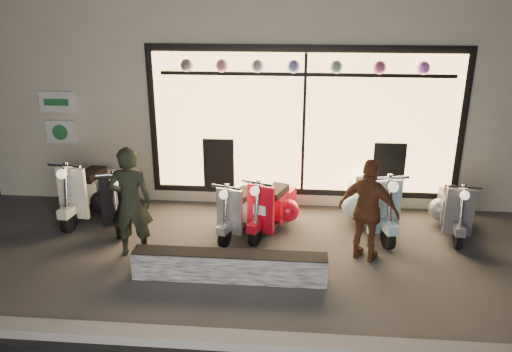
{
  "coord_description": "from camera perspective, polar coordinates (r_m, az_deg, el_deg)",
  "views": [
    {
      "loc": [
        0.7,
        -6.5,
        3.63
      ],
      "look_at": [
        0.09,
        0.6,
        1.05
      ],
      "focal_mm": 35.0,
      "sensor_mm": 36.0,
      "label": 1
    }
  ],
  "objects": [
    {
      "name": "kerb",
      "position": [
        5.78,
        -3.23,
        -18.22
      ],
      "size": [
        40.0,
        0.25,
        0.12
      ],
      "primitive_type": "cube",
      "color": "slate",
      "rests_on": "ground"
    },
    {
      "name": "scooter_grey",
      "position": [
        8.75,
        21.61,
        -3.4
      ],
      "size": [
        0.53,
        1.33,
        0.94
      ],
      "rotation": [
        0.0,
        0.0,
        -0.13
      ],
      "color": "black",
      "rests_on": "ground"
    },
    {
      "name": "scooter_cream",
      "position": [
        9.19,
        -18.31,
        -1.49
      ],
      "size": [
        0.59,
        1.53,
        1.09
      ],
      "rotation": [
        0.0,
        0.0,
        -0.11
      ],
      "color": "black",
      "rests_on": "ground"
    },
    {
      "name": "woman",
      "position": [
        7.26,
        12.74,
        -3.9
      ],
      "size": [
        0.96,
        0.74,
        1.52
      ],
      "primitive_type": "imported",
      "rotation": [
        0.0,
        0.0,
        2.67
      ],
      "color": "brown",
      "rests_on": "ground"
    },
    {
      "name": "man",
      "position": [
        7.4,
        -14.14,
        -2.93
      ],
      "size": [
        0.66,
        0.48,
        1.67
      ],
      "primitive_type": "imported",
      "rotation": [
        0.0,
        0.0,
        3.28
      ],
      "color": "black",
      "rests_on": "ground"
    },
    {
      "name": "graffiti_barrier",
      "position": [
        6.84,
        -3.05,
        -10.24
      ],
      "size": [
        2.62,
        0.28,
        0.4
      ],
      "primitive_type": "cube",
      "color": "black",
      "rests_on": "ground"
    },
    {
      "name": "shop_building",
      "position": [
        11.61,
        1.5,
        12.32
      ],
      "size": [
        10.2,
        6.23,
        4.2
      ],
      "color": "beige",
      "rests_on": "ground"
    },
    {
      "name": "scooter_blue",
      "position": [
        8.42,
        12.96,
        -2.91
      ],
      "size": [
        0.72,
        1.53,
        1.09
      ],
      "rotation": [
        0.0,
        0.0,
        0.23
      ],
      "color": "black",
      "rests_on": "ground"
    },
    {
      "name": "ground",
      "position": [
        7.48,
        -1.06,
        -9.14
      ],
      "size": [
        40.0,
        40.0,
        0.0
      ],
      "primitive_type": "plane",
      "color": "#383533",
      "rests_on": "ground"
    },
    {
      "name": "scooter_black",
      "position": [
        8.81,
        -15.9,
        -2.33
      ],
      "size": [
        0.84,
        1.41,
        1.03
      ],
      "rotation": [
        0.0,
        0.0,
        0.41
      ],
      "color": "black",
      "rests_on": "ground"
    },
    {
      "name": "scooter_red",
      "position": [
        8.19,
        2.09,
        -3.41
      ],
      "size": [
        0.76,
        1.35,
        0.98
      ],
      "rotation": [
        0.0,
        0.0,
        -0.37
      ],
      "color": "black",
      "rests_on": "ground"
    },
    {
      "name": "scooter_silver",
      "position": [
        8.15,
        -1.55,
        -3.66
      ],
      "size": [
        0.67,
        1.29,
        0.93
      ],
      "rotation": [
        0.0,
        0.0,
        -0.31
      ],
      "color": "black",
      "rests_on": "ground"
    }
  ]
}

